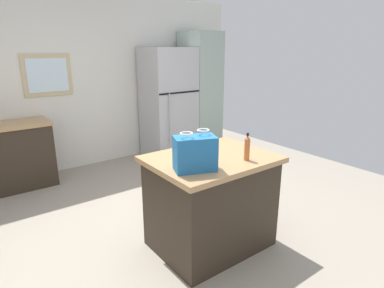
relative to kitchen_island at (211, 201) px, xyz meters
The scene contains 8 objects.
ground 0.61m from the kitchen_island, 113.62° to the left, with size 6.86×6.86×0.00m, color #9E9384.
back_wall 3.16m from the kitchen_island, 93.14° to the left, with size 5.72×0.13×2.70m.
kitchen_island is the anchor object (origin of this frame).
refrigerator 2.89m from the kitchen_island, 65.34° to the left, with size 0.81×0.76×1.89m.
tall_cabinet 3.26m from the kitchen_island, 53.83° to the left, with size 0.56×0.68×2.16m.
shopping_bag 0.70m from the kitchen_island, 151.54° to the right, with size 0.38×0.30×0.33m.
small_box 0.53m from the kitchen_island, 82.40° to the left, with size 0.16×0.09×0.10m, color #388E66.
bottle 0.65m from the kitchen_island, 53.03° to the right, with size 0.05×0.05×0.25m.
Camera 1 is at (-1.66, -2.51, 1.88)m, focal length 30.21 mm.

